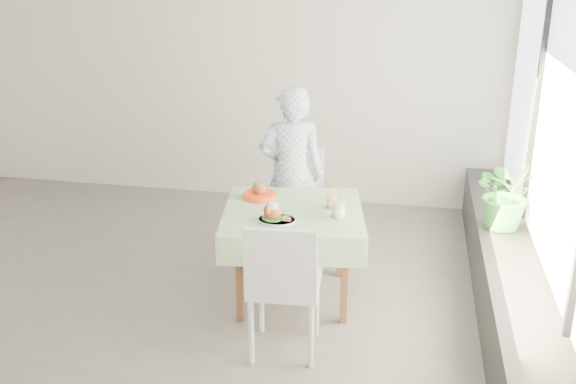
% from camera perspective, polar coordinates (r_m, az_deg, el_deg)
% --- Properties ---
extents(floor, '(6.00, 6.00, 0.00)m').
position_cam_1_polar(floor, '(5.33, -12.79, -8.94)').
color(floor, '#595654').
rests_on(floor, ground).
extents(wall_back, '(6.00, 0.02, 2.80)m').
position_cam_1_polar(wall_back, '(7.13, -5.42, 10.58)').
color(wall_back, silver).
rests_on(wall_back, ground).
extents(wall_right, '(0.02, 5.00, 2.80)m').
position_cam_1_polar(wall_right, '(4.47, 23.39, 3.71)').
color(wall_right, silver).
rests_on(wall_right, ground).
extents(window_pane, '(0.01, 4.80, 2.18)m').
position_cam_1_polar(window_pane, '(4.41, 23.44, 6.86)').
color(window_pane, '#D1E0F9').
rests_on(window_pane, ground).
extents(window_ledge, '(0.40, 4.80, 0.50)m').
position_cam_1_polar(window_ledge, '(4.85, 19.23, -9.27)').
color(window_ledge, black).
rests_on(window_ledge, ground).
extents(cafe_table, '(1.20, 1.20, 0.74)m').
position_cam_1_polar(cafe_table, '(4.98, 0.45, -4.60)').
color(cafe_table, brown).
rests_on(cafe_table, ground).
extents(chair_far, '(0.50, 0.50, 0.97)m').
position_cam_1_polar(chair_far, '(5.76, 0.39, -2.89)').
color(chair_far, white).
rests_on(chair_far, ground).
extents(chair_near, '(0.49, 0.49, 0.97)m').
position_cam_1_polar(chair_near, '(4.38, -0.31, -10.54)').
color(chair_near, white).
rests_on(chair_near, ground).
extents(diner, '(0.64, 0.49, 1.57)m').
position_cam_1_polar(diner, '(5.55, 0.34, 1.55)').
color(diner, '#7FA0CB').
rests_on(diner, ground).
extents(main_dish, '(0.28, 0.28, 0.14)m').
position_cam_1_polar(main_dish, '(4.65, -1.20, -2.05)').
color(main_dish, white).
rests_on(main_dish, cafe_table).
extents(juice_cup_orange, '(0.09, 0.09, 0.24)m').
position_cam_1_polar(juice_cup_orange, '(4.90, 3.90, -0.81)').
color(juice_cup_orange, white).
rests_on(juice_cup_orange, cafe_table).
extents(juice_cup_lemonade, '(0.11, 0.11, 0.30)m').
position_cam_1_polar(juice_cup_lemonade, '(4.71, 4.51, -1.49)').
color(juice_cup_lemonade, white).
rests_on(juice_cup_lemonade, cafe_table).
extents(second_dish, '(0.26, 0.26, 0.12)m').
position_cam_1_polar(second_dish, '(5.11, -2.58, -0.15)').
color(second_dish, red).
rests_on(second_dish, cafe_table).
extents(potted_plant, '(0.65, 0.60, 0.60)m').
position_cam_1_polar(potted_plant, '(5.36, 18.95, -0.02)').
color(potted_plant, '#287A32').
rests_on(potted_plant, window_ledge).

